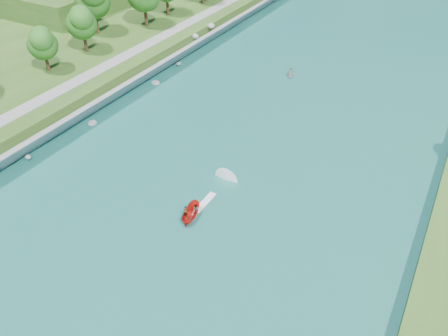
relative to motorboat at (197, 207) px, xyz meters
The scene contains 7 objects.
ground 4.84m from the motorboat, 112.68° to the right, with size 260.00×260.00×0.00m, color #2D5119.
river_water 15.72m from the motorboat, 96.73° to the left, with size 55.00×240.00×0.10m, color #1A6351.
berm_west 54.14m from the motorboat, 163.26° to the left, with size 45.00×240.00×3.50m, color #2D5119.
riprap_bank 31.36m from the motorboat, 152.01° to the left, with size 4.41×236.00×4.48m.
riverside_path 37.82m from the motorboat, 155.57° to the left, with size 3.00×200.00×0.10m, color gray.
motorboat is the anchor object (origin of this frame).
raft 42.54m from the motorboat, 96.94° to the left, with size 2.70×3.21×1.72m.
Camera 1 is at (24.90, -29.30, 37.39)m, focal length 35.00 mm.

